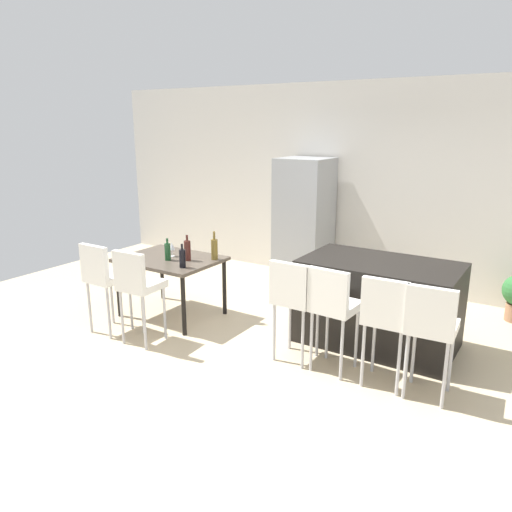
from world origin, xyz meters
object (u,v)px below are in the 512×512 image
kitchen_island (379,303)px  dining_chair_far (137,282)px  wine_bottle_middle (214,249)px  bar_chair_middle (333,303)px  wine_bottle_far (187,250)px  dining_chair_near (103,274)px  refrigerator (304,221)px  bar_chair_far (431,324)px  wine_bottle_near (182,258)px  bar_chair_right (387,314)px  dining_table (171,264)px  wine_glass_left (172,247)px  bar_chair_left (294,295)px  wine_bottle_end (168,251)px

kitchen_island → dining_chair_far: (-2.16, -1.39, 0.24)m
dining_chair_far → wine_bottle_middle: 1.08m
bar_chair_middle → wine_bottle_far: 2.04m
dining_chair_near → refrigerator: size_ratio=0.57×
bar_chair_far → wine_bottle_near: size_ratio=3.83×
bar_chair_right → dining_table: 2.79m
kitchen_island → wine_bottle_near: 2.21m
wine_glass_left → refrigerator: 2.18m
bar_chair_right → dining_chair_far: (-2.51, -0.54, 0.00)m
bar_chair_left → wine_bottle_far: 1.63m
bar_chair_middle → dining_chair_near: (-2.53, -0.54, 0.00)m
bar_chair_right → bar_chair_far: 0.38m
wine_bottle_end → refrigerator: bearing=73.0°
bar_chair_left → bar_chair_far: size_ratio=1.00×
wine_bottle_far → wine_bottle_near: wine_bottle_far is taller
bar_chair_left → bar_chair_far: (1.31, 0.00, 0.00)m
dining_table → dining_chair_far: 0.85m
dining_table → wine_bottle_near: wine_bottle_near is taller
bar_chair_left → wine_glass_left: bar_chair_left is taller
wine_bottle_middle → dining_table: bearing=-154.5°
bar_chair_right → wine_bottle_near: bar_chair_right is taller
kitchen_island → bar_chair_left: (-0.57, -0.85, 0.24)m
dining_chair_far → refrigerator: refrigerator is taller
bar_chair_left → wine_bottle_end: 1.82m
kitchen_island → bar_chair_left: size_ratio=1.53×
kitchen_island → dining_chair_near: bearing=-152.6°
dining_chair_near → bar_chair_far: bearing=9.0°
kitchen_island → dining_table: kitchen_island is taller
dining_table → wine_bottle_end: size_ratio=4.39×
bar_chair_middle → bar_chair_right: 0.51m
dining_chair_near → wine_glass_left: size_ratio=6.03×
bar_chair_far → dining_chair_far: 2.94m
wine_bottle_far → wine_bottle_end: wine_bottle_far is taller
bar_chair_far → dining_table: bar_chair_far is taller
dining_chair_far → wine_bottle_near: 0.61m
bar_chair_middle → dining_chair_near: same height
bar_chair_far → wine_bottle_middle: (-2.66, 0.50, 0.17)m
bar_chair_far → kitchen_island: bearing=130.9°
bar_chair_far → wine_bottle_far: (-2.90, 0.29, 0.17)m
wine_bottle_near → dining_table: bearing=149.8°
dining_table → wine_bottle_middle: bearing=25.5°
bar_chair_far → dining_chair_near: same height
dining_chair_near → refrigerator: bearing=71.4°
kitchen_island → wine_bottle_near: size_ratio=5.86×
dining_table → wine_bottle_near: bearing=-30.2°
wine_bottle_far → wine_bottle_end: (-0.21, -0.12, -0.02)m
bar_chair_right → wine_bottle_end: (-2.73, 0.17, 0.15)m
wine_bottle_end → refrigerator: 2.31m
refrigerator → bar_chair_far: bearing=-44.3°
wine_bottle_middle → wine_bottle_end: bearing=-143.9°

